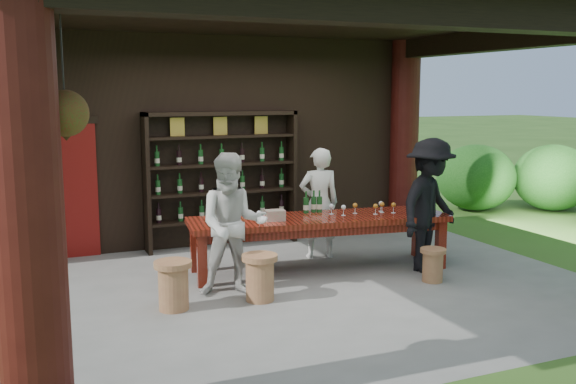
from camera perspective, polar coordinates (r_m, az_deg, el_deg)
name	(u,v)px	position (r m, az deg, el deg)	size (l,w,h in m)	color
ground	(300,286)	(8.17, 1.10, -8.40)	(90.00, 90.00, 0.00)	#2D5119
pavilion	(286,116)	(8.19, -0.16, 6.81)	(7.50, 6.00, 3.60)	slate
wine_shelf	(222,179)	(10.10, -5.88, 1.13)	(2.42, 0.37, 2.13)	black
tasting_table	(319,225)	(8.76, 2.79, -2.92)	(3.64, 1.38, 0.75)	#4F160B
stool_near_left	(260,276)	(7.58, -2.52, -7.49)	(0.42, 0.42, 0.55)	#91573A
stool_near_right	(433,264)	(8.52, 12.75, -6.27)	(0.33, 0.33, 0.44)	#91573A
stool_far_left	(173,284)	(7.38, -10.16, -8.06)	(0.43, 0.43, 0.56)	#91573A
host	(319,203)	(9.40, 2.79, -1.00)	(0.59, 0.39, 1.63)	silver
guest_woman	(233,225)	(7.68, -4.94, -2.92)	(0.84, 0.65, 1.72)	beige
guest_man	(430,205)	(8.87, 12.50, -1.17)	(1.18, 0.68, 1.82)	black
table_bottles	(313,202)	(9.00, 2.25, -0.85)	(0.28, 0.11, 0.31)	#194C1E
table_glasses	(353,209)	(8.90, 5.84, -1.52)	(2.02, 0.32, 0.15)	silver
napkin_basket	(275,215)	(8.45, -1.19, -2.08)	(0.26, 0.18, 0.14)	#BF6672
shrubs	(479,215)	(10.33, 16.65, -1.93)	(14.64, 8.50, 1.36)	#194C14
trees	(464,35)	(11.37, 15.39, 13.33)	(20.28, 10.56, 4.80)	#3F2819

